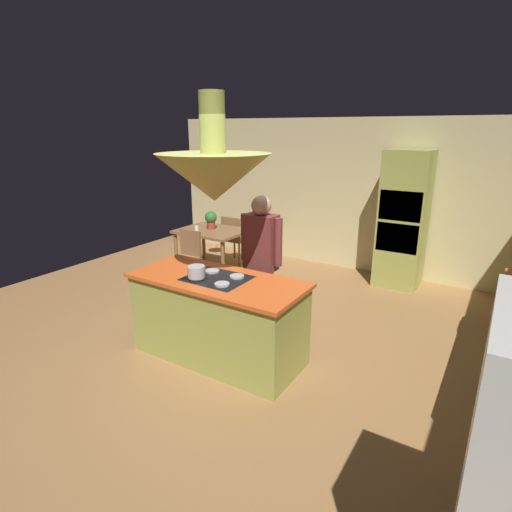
% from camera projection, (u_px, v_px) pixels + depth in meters
% --- Properties ---
extents(ground, '(8.16, 8.16, 0.00)m').
position_uv_depth(ground, '(230.00, 348.00, 4.64)').
color(ground, '#9E7042').
extents(wall_back, '(6.80, 0.10, 2.55)m').
position_uv_depth(wall_back, '(344.00, 195.00, 7.06)').
color(wall_back, beige).
rests_on(wall_back, ground).
extents(kitchen_island, '(1.86, 0.82, 0.92)m').
position_uv_depth(kitchen_island, '(218.00, 318.00, 4.34)').
color(kitchen_island, '#A0A84C').
rests_on(kitchen_island, ground).
extents(oven_tower, '(0.66, 0.62, 2.08)m').
position_uv_depth(oven_tower, '(403.00, 220.00, 6.24)').
color(oven_tower, '#A0A84C').
rests_on(oven_tower, ground).
extents(dining_table, '(1.09, 0.85, 0.76)m').
position_uv_depth(dining_table, '(212.00, 236.00, 6.84)').
color(dining_table, '#8B603C').
rests_on(dining_table, ground).
extents(person_at_island, '(0.53, 0.22, 1.68)m').
position_uv_depth(person_at_island, '(261.00, 258.00, 4.69)').
color(person_at_island, tan).
rests_on(person_at_island, ground).
extents(range_hood, '(1.10, 1.10, 1.00)m').
position_uv_depth(range_hood, '(214.00, 175.00, 3.90)').
color(range_hood, '#A0A84C').
extents(pendant_light_over_table, '(0.32, 0.32, 0.82)m').
position_uv_depth(pendant_light_over_table, '(210.00, 162.00, 6.48)').
color(pendant_light_over_table, '#E0B266').
extents(chair_facing_island, '(0.40, 0.40, 0.87)m').
position_uv_depth(chair_facing_island, '(187.00, 254.00, 6.37)').
color(chair_facing_island, '#8B603C').
rests_on(chair_facing_island, ground).
extents(chair_by_back_wall, '(0.40, 0.40, 0.87)m').
position_uv_depth(chair_by_back_wall, '(234.00, 236.00, 7.41)').
color(chair_by_back_wall, '#8B603C').
rests_on(chair_by_back_wall, ground).
extents(potted_plant_on_table, '(0.20, 0.20, 0.30)m').
position_uv_depth(potted_plant_on_table, '(211.00, 219.00, 6.82)').
color(potted_plant_on_table, '#99382D').
rests_on(potted_plant_on_table, dining_table).
extents(cup_on_table, '(0.07, 0.07, 0.09)m').
position_uv_depth(cup_on_table, '(197.00, 229.00, 6.70)').
color(cup_on_table, white).
rests_on(cup_on_table, dining_table).
extents(cooking_pot_on_cooktop, '(0.18, 0.18, 0.12)m').
position_uv_depth(cooking_pot_on_cooktop, '(196.00, 272.00, 4.16)').
color(cooking_pot_on_cooktop, '#B2B2B7').
rests_on(cooking_pot_on_cooktop, kitchen_island).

